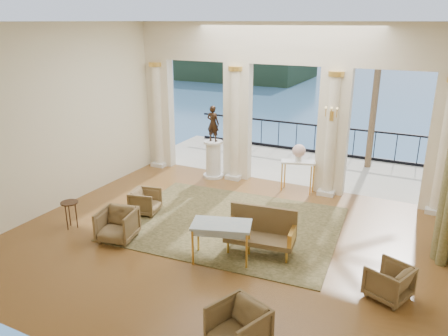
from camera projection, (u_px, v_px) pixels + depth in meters
The scene contains 21 objects.
floor at pixel (220, 240), 9.46m from camera, with size 9.00×9.00×0.00m, color #4D3214.
room_walls at pixel (191, 120), 7.59m from camera, with size 9.00×9.00×9.00m.
arcade at pixel (284, 95), 11.87m from camera, with size 9.00×0.56×4.50m.
terrace at pixel (300, 166), 14.39m from camera, with size 10.00×3.60×0.10m, color #BBB19B.
balustrade at pixel (315, 142), 15.59m from camera, with size 9.00×0.06×1.03m.
palm_tree at pixel (382, 36), 12.88m from camera, with size 2.00×2.00×4.50m.
headland at pixel (248, 62), 82.41m from camera, with size 22.00×18.00×6.00m, color black.
sea at pixel (412, 98), 62.16m from camera, with size 160.00×160.00×0.00m, color #2D5487.
wall_sconce at pixel (332, 115), 11.12m from camera, with size 0.30×0.11×0.33m.
rug at pixel (230, 224), 10.21m from camera, with size 4.92×3.83×0.02m, color #2F3219.
armchair_a at pixel (117, 223), 9.37m from camera, with size 0.74×0.70×0.77m, color #41301F.
armchair_b at pixel (238, 326), 6.24m from camera, with size 0.72×0.68×0.75m, color #41301F.
armchair_c at pixel (389, 280), 7.41m from camera, with size 0.65×0.61×0.67m, color #41301F.
armchair_d at pixel (145, 200), 10.70m from camera, with size 0.64×0.60×0.66m, color #41301F.
settee at pixel (261, 231), 8.88m from camera, with size 1.47×0.78×0.93m.
game_table at pixel (221, 227), 8.47m from camera, with size 1.29×0.95×0.79m.
pedestal at pixel (213, 160), 13.11m from camera, with size 0.61×0.61×1.13m.
statue at pixel (213, 123), 12.76m from camera, with size 0.39×0.25×1.06m, color black.
console_table at pixel (298, 166), 11.94m from camera, with size 0.99×0.62×0.88m.
urn at pixel (299, 152), 11.81m from camera, with size 0.36×0.36×0.47m.
side_table at pixel (70, 206), 9.85m from camera, with size 0.39×0.39×0.64m.
Camera 1 is at (3.87, -7.52, 4.52)m, focal length 35.00 mm.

